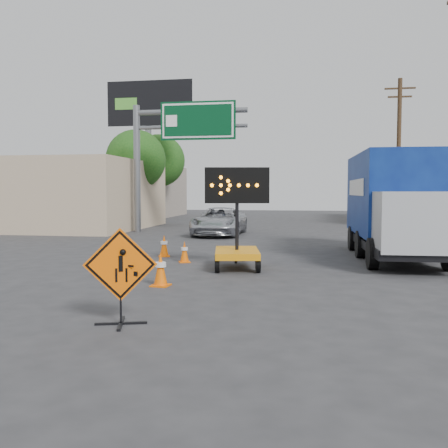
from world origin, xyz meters
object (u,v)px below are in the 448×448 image
(construction_sign, at_px, (120,274))
(pickup_truck, at_px, (220,221))
(box_truck, at_px, (394,211))
(arrow_board, at_px, (237,246))

(construction_sign, xyz_separation_m, pickup_truck, (-1.41, 16.93, -0.15))
(pickup_truck, relative_size, box_truck, 0.68)
(pickup_truck, bearing_deg, arrow_board, -77.77)
(arrow_board, xyz_separation_m, pickup_truck, (-2.44, 10.68, 0.05))
(construction_sign, bearing_deg, arrow_board, 64.18)
(construction_sign, distance_m, pickup_truck, 16.99)
(pickup_truck, bearing_deg, construction_sign, -85.90)
(construction_sign, xyz_separation_m, box_truck, (5.79, 9.29, 0.72))
(arrow_board, bearing_deg, construction_sign, -109.35)
(arrow_board, height_order, box_truck, box_truck)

